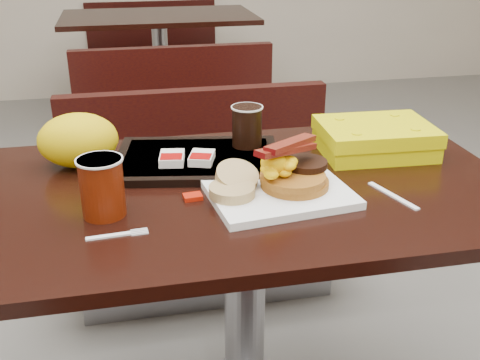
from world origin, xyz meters
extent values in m
cube|color=white|center=(0.06, -0.07, 0.76)|extent=(0.32, 0.26, 0.02)
cylinder|color=brown|center=(0.09, -0.06, 0.78)|extent=(0.19, 0.19, 0.03)
cylinder|color=black|center=(0.13, -0.03, 0.80)|extent=(0.10, 0.10, 0.01)
ellipsoid|color=#EBBD04|center=(0.05, -0.07, 0.82)|extent=(0.10, 0.09, 0.05)
cylinder|color=#A48056|center=(-0.05, -0.08, 0.78)|extent=(0.12, 0.12, 0.02)
cylinder|color=#A48056|center=(-0.03, -0.04, 0.79)|extent=(0.12, 0.12, 0.05)
cylinder|color=maroon|center=(-0.30, -0.08, 0.81)|extent=(0.09, 0.09, 0.12)
cube|color=white|center=(0.30, -0.12, 0.75)|extent=(0.05, 0.14, 0.00)
cube|color=#A01606|center=(-0.12, -0.05, 0.75)|extent=(0.04, 0.03, 0.01)
cube|color=black|center=(-0.09, 0.15, 0.76)|extent=(0.43, 0.34, 0.02)
cube|color=silver|center=(-0.15, 0.12, 0.78)|extent=(0.07, 0.08, 0.02)
cube|color=silver|center=(-0.08, 0.11, 0.78)|extent=(0.07, 0.09, 0.02)
cylinder|color=black|center=(0.05, 0.19, 0.82)|extent=(0.09, 0.09, 0.10)
cube|color=#CAC103|center=(0.36, 0.13, 0.79)|extent=(0.28, 0.22, 0.07)
ellipsoid|color=#E5B307|center=(-0.36, 0.19, 0.81)|extent=(0.19, 0.15, 0.13)
camera|label=1|loc=(-0.24, -1.12, 1.28)|focal=42.76mm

